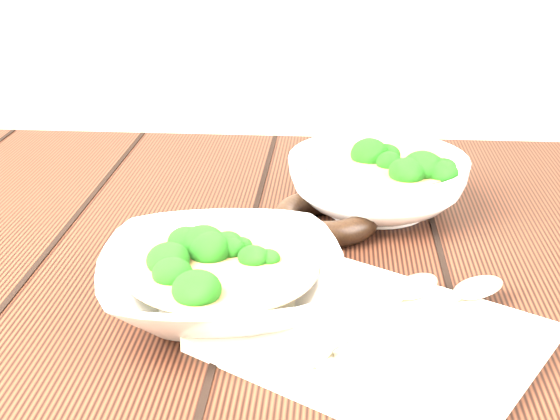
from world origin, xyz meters
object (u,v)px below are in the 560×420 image
object	(u,v)px
table	(264,353)
soup_bowl_back	(377,182)
trivet	(326,218)
napkin	(375,338)
soup_bowl_front	(222,278)

from	to	relation	value
table	soup_bowl_back	distance (m)	0.23
table	soup_bowl_back	world-z (taller)	soup_bowl_back
soup_bowl_back	trivet	world-z (taller)	soup_bowl_back
trivet	table	bearing A→B (deg)	-134.67
soup_bowl_back	trivet	size ratio (longest dim) A/B	2.17
table	napkin	size ratio (longest dim) A/B	4.92
soup_bowl_front	soup_bowl_back	xyz separation A→B (m)	(0.14, 0.24, 0.01)
soup_bowl_front	trivet	distance (m)	0.20
soup_bowl_back	soup_bowl_front	bearing A→B (deg)	-121.38
soup_bowl_back	trivet	bearing A→B (deg)	-132.69
napkin	table	bearing A→B (deg)	154.59
table	napkin	world-z (taller)	napkin
table	soup_bowl_front	bearing A→B (deg)	-102.78
soup_bowl_back	trivet	xyz separation A→B (m)	(-0.06, -0.06, -0.02)
soup_bowl_front	soup_bowl_back	world-z (taller)	soup_bowl_back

